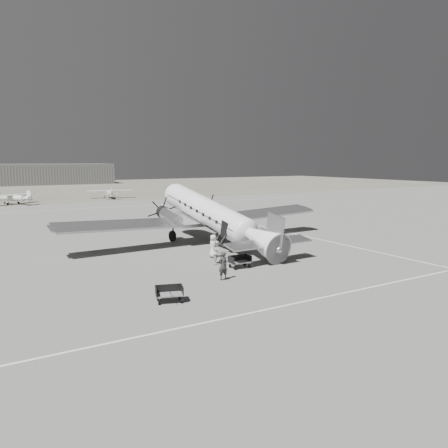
# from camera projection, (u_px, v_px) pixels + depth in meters

# --- Properties ---
(ground) EXTENTS (260.00, 260.00, 0.00)m
(ground) POSITION_uv_depth(u_px,v_px,m) (211.00, 252.00, 36.67)
(ground) COLOR slate
(ground) RESTS_ON ground
(taxi_line_near) EXTENTS (60.00, 0.15, 0.01)m
(taxi_line_near) POSITION_uv_depth(u_px,v_px,m) (330.00, 296.00, 24.76)
(taxi_line_near) COLOR silver
(taxi_line_near) RESTS_ON ground
(taxi_line_right) EXTENTS (0.15, 80.00, 0.01)m
(taxi_line_right) POSITION_uv_depth(u_px,v_px,m) (318.00, 239.00, 42.74)
(taxi_line_right) COLOR silver
(taxi_line_right) RESTS_ON ground
(taxi_line_horizon) EXTENTS (90.00, 0.15, 0.01)m
(taxi_line_horizon) POSITION_uv_depth(u_px,v_px,m) (91.00, 208.00, 70.70)
(taxi_line_horizon) COLOR silver
(taxi_line_horizon) RESTS_ON ground
(grass_infield) EXTENTS (260.00, 90.00, 0.01)m
(grass_infield) POSITION_uv_depth(u_px,v_px,m) (40.00, 189.00, 117.48)
(grass_infield) COLOR #646154
(grass_infield) RESTS_ON ground
(hangar_main) EXTENTS (42.00, 14.00, 6.60)m
(hangar_main) POSITION_uv_depth(u_px,v_px,m) (44.00, 174.00, 140.80)
(hangar_main) COLOR slate
(hangar_main) RESTS_ON ground
(dc3_airliner) EXTENTS (28.13, 20.18, 5.20)m
(dc3_airliner) POSITION_uv_depth(u_px,v_px,m) (213.00, 217.00, 39.26)
(dc3_airliner) COLOR #ADADB0
(dc3_airliner) RESTS_ON ground
(light_plane_left) EXTENTS (12.22, 11.86, 1.97)m
(light_plane_left) POSITION_uv_depth(u_px,v_px,m) (14.00, 199.00, 76.39)
(light_plane_left) COLOR white
(light_plane_left) RESTS_ON ground
(light_plane_right) EXTENTS (10.39, 9.07, 1.88)m
(light_plane_right) POSITION_uv_depth(u_px,v_px,m) (110.00, 194.00, 88.95)
(light_plane_right) COLOR white
(light_plane_right) RESTS_ON ground
(baggage_cart_near) EXTENTS (1.63, 1.18, 0.89)m
(baggage_cart_near) POSITION_uv_depth(u_px,v_px,m) (240.00, 262.00, 31.21)
(baggage_cart_near) COLOR slate
(baggage_cart_near) RESTS_ON ground
(baggage_cart_far) EXTENTS (1.82, 1.51, 0.88)m
(baggage_cart_far) POSITION_uv_depth(u_px,v_px,m) (169.00, 294.00, 23.67)
(baggage_cart_far) COLOR slate
(baggage_cart_far) RESTS_ON ground
(ground_crew) EXTENTS (0.69, 0.46, 1.86)m
(ground_crew) POSITION_uv_depth(u_px,v_px,m) (223.00, 266.00, 28.01)
(ground_crew) COLOR #2E2E2E
(ground_crew) RESTS_ON ground
(ramp_agent) EXTENTS (0.97, 1.04, 1.72)m
(ramp_agent) POSITION_uv_depth(u_px,v_px,m) (217.00, 252.00, 32.49)
(ramp_agent) COLOR silver
(ramp_agent) RESTS_ON ground
(passenger) EXTENTS (0.67, 0.95, 1.83)m
(passenger) POSITION_uv_depth(u_px,v_px,m) (213.00, 246.00, 34.47)
(passenger) COLOR silver
(passenger) RESTS_ON ground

